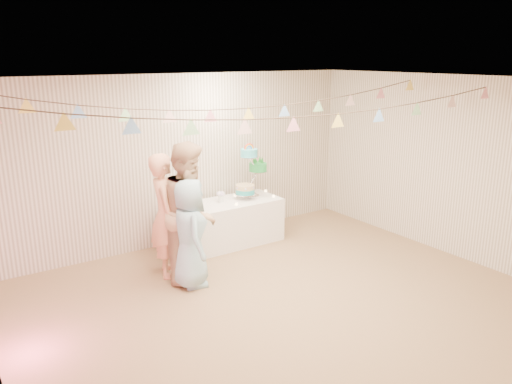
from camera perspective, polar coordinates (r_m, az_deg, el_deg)
floor at (r=6.14m, az=2.70°, el=-12.37°), size 6.00×6.00×0.00m
ceiling at (r=5.44m, az=3.05°, el=12.66°), size 6.00×6.00×0.00m
back_wall at (r=7.74m, az=-8.32°, el=3.62°), size 6.00×6.00×0.00m
front_wall at (r=4.06m, az=24.75°, el=-8.66°), size 6.00×6.00×0.00m
right_wall at (r=7.78m, az=20.87°, el=2.83°), size 5.00×5.00×0.00m
table at (r=7.74m, az=-3.72°, el=-3.63°), size 1.81×0.73×0.68m
cake_stand at (r=7.83m, az=-0.54°, el=2.82°), size 0.72×0.42×0.80m
cake_bottom at (r=7.78m, az=-1.21°, el=0.34°), size 0.31×0.31×0.15m
cake_middle at (r=8.02m, az=0.18°, el=2.78°), size 0.27×0.27×0.22m
cake_top_tier at (r=7.73m, az=-0.79°, el=4.35°), size 0.25×0.25×0.19m
platter at (r=7.29m, az=-7.81°, el=-1.49°), size 0.35×0.35×0.02m
posy at (r=7.63m, az=-4.06°, el=-0.04°), size 0.14×0.14×0.17m
person_adult_a at (r=6.65m, az=-10.31°, el=-2.63°), size 0.56×0.70×1.66m
person_adult_b at (r=6.49m, az=-7.52°, el=-2.19°), size 1.08×1.12×1.82m
person_child at (r=6.33m, az=-7.55°, el=-4.70°), size 0.59×0.77×1.40m
bunting_back at (r=6.37m, az=-3.06°, el=10.80°), size 5.60×1.10×0.40m
bunting_front at (r=5.30m, az=4.32°, el=9.54°), size 5.60×0.90×0.36m
tealight_0 at (r=7.15m, az=-8.70°, el=-2.40°), size 0.04×0.04×0.03m
tealight_1 at (r=7.62m, az=-6.73°, el=-1.20°), size 0.04×0.04×0.03m
tealight_2 at (r=7.50m, az=-2.26°, el=-1.38°), size 0.04×0.04×0.03m
tealight_3 at (r=7.98m, az=-2.40°, el=-0.34°), size 0.04×0.04×0.03m
tealight_4 at (r=7.91m, az=2.02°, el=-0.47°), size 0.04×0.04×0.03m
tealight_5 at (r=8.22m, az=1.12°, el=0.14°), size 0.04×0.04×0.03m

